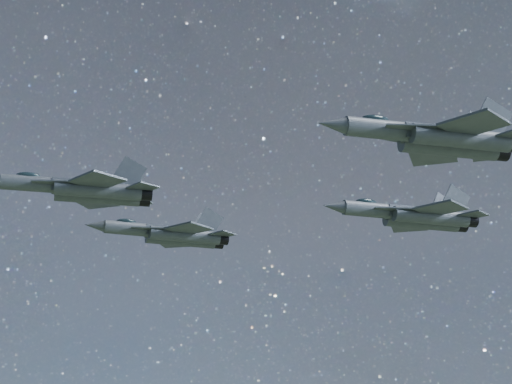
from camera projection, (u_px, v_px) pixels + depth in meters
name	position (u px, v px, depth m)	size (l,w,h in m)	color
jet_lead	(84.00, 190.00, 78.43)	(17.86, 12.54, 4.51)	#394148
jet_left	(171.00, 234.00, 87.26)	(16.48, 11.75, 4.21)	#394148
jet_right	(439.00, 138.00, 60.09)	(16.95, 11.94, 4.29)	#394148
jet_slot	(414.00, 216.00, 81.41)	(17.46, 12.41, 4.44)	#394148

